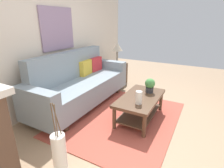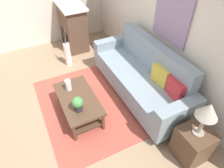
# 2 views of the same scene
# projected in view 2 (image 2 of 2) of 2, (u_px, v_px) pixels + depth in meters

# --- Properties ---
(ground_plane) EXTENTS (9.62, 9.62, 0.00)m
(ground_plane) POSITION_uv_depth(u_px,v_px,m) (67.00, 113.00, 3.70)
(ground_plane) COLOR #9E7F60
(wall_back) EXTENTS (5.62, 0.10, 2.70)m
(wall_back) POSITION_uv_depth(u_px,v_px,m) (167.00, 23.00, 3.50)
(wall_back) COLOR beige
(wall_back) RESTS_ON ground_plane
(area_rug) EXTENTS (2.29, 1.84, 0.01)m
(area_rug) POSITION_uv_depth(u_px,v_px,m) (92.00, 104.00, 3.86)
(area_rug) COLOR #B24C3D
(area_rug) RESTS_ON ground_plane
(couch) EXTENTS (2.43, 0.84, 1.08)m
(couch) POSITION_uv_depth(u_px,v_px,m) (141.00, 76.00, 3.83)
(couch) COLOR gray
(couch) RESTS_ON ground_plane
(throw_pillow_mustard) EXTENTS (0.37, 0.16, 0.32)m
(throw_pillow_mustard) POSITION_uv_depth(u_px,v_px,m) (161.00, 76.00, 3.45)
(throw_pillow_mustard) COLOR gold
(throw_pillow_mustard) RESTS_ON couch
(throw_pillow_crimson) EXTENTS (0.37, 0.16, 0.32)m
(throw_pillow_crimson) POSITION_uv_depth(u_px,v_px,m) (175.00, 89.00, 3.19)
(throw_pillow_crimson) COLOR red
(throw_pillow_crimson) RESTS_ON couch
(coffee_table) EXTENTS (1.10, 0.60, 0.43)m
(coffee_table) POSITION_uv_depth(u_px,v_px,m) (78.00, 102.00, 3.46)
(coffee_table) COLOR #513826
(coffee_table) RESTS_ON ground_plane
(tabletop_vase) EXTENTS (0.10, 0.10, 0.21)m
(tabletop_vase) POSITION_uv_depth(u_px,v_px,m) (68.00, 85.00, 3.48)
(tabletop_vase) COLOR white
(tabletop_vase) RESTS_ON coffee_table
(potted_plant_tabletop) EXTENTS (0.18, 0.18, 0.26)m
(potted_plant_tabletop) POSITION_uv_depth(u_px,v_px,m) (78.00, 104.00, 3.09)
(potted_plant_tabletop) COLOR #2D2D33
(potted_plant_tabletop) RESTS_ON coffee_table
(side_table) EXTENTS (0.44, 0.44, 0.56)m
(side_table) POSITION_uv_depth(u_px,v_px,m) (192.00, 144.00, 2.88)
(side_table) COLOR #513826
(side_table) RESTS_ON ground_plane
(table_lamp) EXTENTS (0.28, 0.28, 0.57)m
(table_lamp) POSITION_uv_depth(u_px,v_px,m) (208.00, 112.00, 2.41)
(table_lamp) COLOR gray
(table_lamp) RESTS_ON side_table
(fireplace) EXTENTS (1.02, 0.58, 1.16)m
(fireplace) POSITION_uv_depth(u_px,v_px,m) (73.00, 26.00, 5.15)
(fireplace) COLOR brown
(fireplace) RESTS_ON ground_plane
(floor_vase) EXTENTS (0.15, 0.15, 0.57)m
(floor_vase) POSITION_uv_depth(u_px,v_px,m) (68.00, 55.00, 4.69)
(floor_vase) COLOR white
(floor_vase) RESTS_ON ground_plane
(floor_vase_branch_a) EXTENTS (0.05, 0.05, 0.36)m
(floor_vase_branch_a) POSITION_uv_depth(u_px,v_px,m) (65.00, 37.00, 4.37)
(floor_vase_branch_a) COLOR brown
(floor_vase_branch_a) RESTS_ON floor_vase
(floor_vase_branch_b) EXTENTS (0.01, 0.03, 0.36)m
(floor_vase_branch_b) POSITION_uv_depth(u_px,v_px,m) (65.00, 36.00, 4.39)
(floor_vase_branch_b) COLOR brown
(floor_vase_branch_b) RESTS_ON floor_vase
(floor_vase_branch_c) EXTENTS (0.02, 0.02, 0.36)m
(floor_vase_branch_c) POSITION_uv_depth(u_px,v_px,m) (64.00, 37.00, 4.38)
(floor_vase_branch_c) COLOR brown
(floor_vase_branch_c) RESTS_ON floor_vase
(framed_painting) EXTENTS (0.84, 0.03, 0.81)m
(framed_painting) POSITION_uv_depth(u_px,v_px,m) (171.00, 18.00, 3.28)
(framed_painting) COLOR gray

